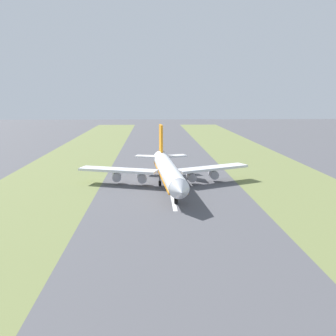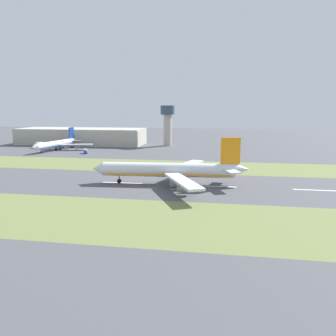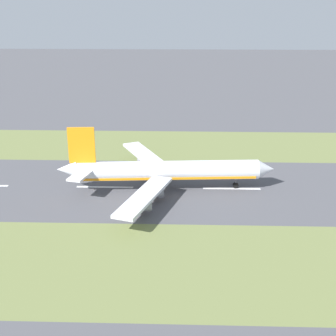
{
  "view_description": "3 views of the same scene",
  "coord_description": "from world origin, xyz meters",
  "views": [
    {
      "loc": [
        6.48,
        138.76,
        31.91
      ],
      "look_at": [
        0.9,
        3.96,
        7.0
      ],
      "focal_mm": 42.0,
      "sensor_mm": 36.0,
      "label": 1
    },
    {
      "loc": [
        -134.09,
        -18.41,
        31.92
      ],
      "look_at": [
        0.9,
        3.96,
        7.0
      ],
      "focal_mm": 35.0,
      "sensor_mm": 36.0,
      "label": 2
    },
    {
      "loc": [
        135.73,
        8.22,
        57.02
      ],
      "look_at": [
        0.9,
        3.96,
        7.0
      ],
      "focal_mm": 50.0,
      "sensor_mm": 36.0,
      "label": 3
    }
  ],
  "objects": [
    {
      "name": "grass_median_east",
      "position": [
        45.0,
        0.0,
        0.0
      ],
      "size": [
        40.0,
        600.0,
        0.01
      ],
      "primitive_type": "cube",
      "color": "olive",
      "rests_on": "ground"
    },
    {
      "name": "centreline_dash_mid",
      "position": [
        0.0,
        -16.04,
        0.01
      ],
      "size": [
        1.2,
        18.0,
        0.01
      ],
      "primitive_type": "cube",
      "color": "silver",
      "rests_on": "ground"
    },
    {
      "name": "centreline_dash_near",
      "position": [
        0.0,
        -56.04,
        0.01
      ],
      "size": [
        1.2,
        18.0,
        0.01
      ],
      "primitive_type": "cube",
      "color": "silver",
      "rests_on": "ground"
    },
    {
      "name": "centreline_dash_far",
      "position": [
        0.0,
        23.96,
        0.01
      ],
      "size": [
        1.2,
        18.0,
        0.01
      ],
      "primitive_type": "cube",
      "color": "silver",
      "rests_on": "ground"
    },
    {
      "name": "airplane_main_jet",
      "position": [
        1.03,
        2.06,
        6.02
      ],
      "size": [
        63.98,
        67.22,
        20.2
      ],
      "color": "silver",
      "rests_on": "ground"
    },
    {
      "name": "ground_plane",
      "position": [
        0.0,
        0.0,
        0.0
      ],
      "size": [
        800.0,
        800.0,
        0.0
      ],
      "primitive_type": "plane",
      "color": "#4C4C51"
    },
    {
      "name": "grass_median_west",
      "position": [
        -45.0,
        0.0,
        0.0
      ],
      "size": [
        40.0,
        600.0,
        0.01
      ],
      "primitive_type": "cube",
      "color": "olive",
      "rests_on": "ground"
    }
  ]
}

